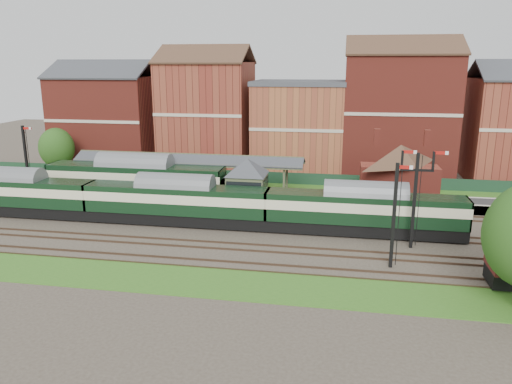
% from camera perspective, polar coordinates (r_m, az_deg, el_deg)
% --- Properties ---
extents(ground, '(160.00, 160.00, 0.00)m').
position_cam_1_polar(ground, '(46.13, 1.89, -4.33)').
color(ground, '#473D33').
rests_on(ground, ground).
extents(grass_back, '(90.00, 4.50, 0.06)m').
position_cam_1_polar(grass_back, '(61.36, 4.04, 0.48)').
color(grass_back, '#2D6619').
rests_on(grass_back, ground).
extents(grass_front, '(90.00, 5.00, 0.06)m').
position_cam_1_polar(grass_front, '(35.13, -0.97, -10.54)').
color(grass_front, '#2D6619').
rests_on(grass_front, ground).
extents(fence, '(90.00, 0.12, 1.50)m').
position_cam_1_polar(fence, '(63.13, 4.24, 1.55)').
color(fence, '#193823').
rests_on(fence, ground).
extents(platform, '(55.00, 3.40, 1.00)m').
position_cam_1_polar(platform, '(56.01, -1.74, -0.37)').
color(platform, '#2D2D2D').
rests_on(platform, ground).
extents(signal_box, '(5.40, 5.40, 6.00)m').
position_cam_1_polar(signal_box, '(48.78, -1.02, 0.64)').
color(signal_box, '#616E4E').
rests_on(signal_box, ground).
extents(brick_hut, '(3.20, 2.64, 2.94)m').
position_cam_1_polar(brick_hut, '(48.46, 8.32, -2.06)').
color(brick_hut, maroon).
rests_on(brick_hut, ground).
extents(station_building, '(8.10, 8.10, 5.90)m').
position_cam_1_polar(station_building, '(54.40, 16.06, 2.35)').
color(station_building, maroon).
rests_on(station_building, platform).
extents(canopy, '(26.00, 3.89, 4.08)m').
position_cam_1_polar(canopy, '(56.62, -7.74, 3.90)').
color(canopy, '#4A5535').
rests_on(canopy, platform).
extents(semaphore_bracket, '(3.60, 0.25, 8.18)m').
position_cam_1_polar(semaphore_bracket, '(42.40, 17.76, -0.20)').
color(semaphore_bracket, black).
rests_on(semaphore_bracket, ground).
extents(semaphore_platform_end, '(1.23, 0.25, 8.00)m').
position_cam_1_polar(semaphore_platform_end, '(63.59, -24.77, 3.47)').
color(semaphore_platform_end, black).
rests_on(semaphore_platform_end, ground).
extents(semaphore_siding, '(1.23, 0.25, 8.00)m').
position_cam_1_polar(semaphore_siding, '(37.98, 15.53, -2.47)').
color(semaphore_siding, black).
rests_on(semaphore_siding, ground).
extents(town_backdrop, '(69.00, 10.00, 16.00)m').
position_cam_1_polar(town_backdrop, '(68.96, 4.81, 7.92)').
color(town_backdrop, maroon).
rests_on(town_backdrop, ground).
extents(dmu_train, '(52.21, 2.75, 4.01)m').
position_cam_1_polar(dmu_train, '(47.54, -9.11, -0.97)').
color(dmu_train, black).
rests_on(dmu_train, ground).
extents(platform_railcar, '(19.57, 3.08, 4.51)m').
position_cam_1_polar(platform_railcar, '(55.79, -13.57, 1.41)').
color(platform_railcar, black).
rests_on(platform_railcar, ground).
extents(tree_back, '(4.56, 4.56, 6.66)m').
position_cam_1_polar(tree_back, '(71.14, -21.83, 4.71)').
color(tree_back, '#382619').
rests_on(tree_back, ground).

